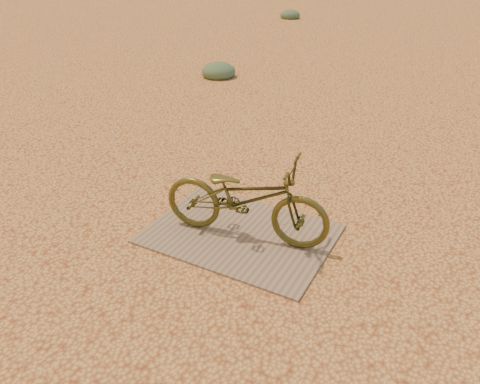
% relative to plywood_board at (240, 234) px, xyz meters
% --- Properties ---
extents(ground, '(120.00, 120.00, 0.00)m').
position_rel_plywood_board_xyz_m(ground, '(-0.44, -0.49, -0.01)').
color(ground, '#D9A957').
rests_on(ground, ground).
extents(plywood_board, '(1.67, 1.21, 0.02)m').
position_rel_plywood_board_xyz_m(plywood_board, '(0.00, 0.00, 0.00)').
color(plywood_board, '#826D54').
rests_on(plywood_board, ground).
extents(bicycle, '(1.60, 0.77, 0.80)m').
position_rel_plywood_board_xyz_m(bicycle, '(0.07, -0.02, 0.41)').
color(bicycle, '#484619').
rests_on(bicycle, plywood_board).
extents(kale_a, '(0.67, 0.67, 0.37)m').
position_rel_plywood_board_xyz_m(kale_a, '(-3.04, 4.71, -0.01)').
color(kale_a, '#4D6345').
rests_on(kale_a, ground).
extents(kale_c, '(0.67, 0.67, 0.37)m').
position_rel_plywood_board_xyz_m(kale_c, '(-4.72, 12.23, -0.01)').
color(kale_c, '#4D6345').
rests_on(kale_c, ground).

